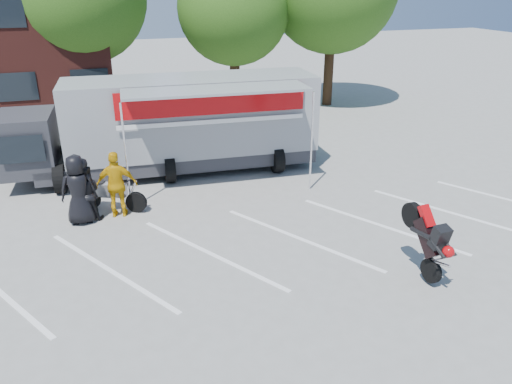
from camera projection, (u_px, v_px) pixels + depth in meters
ground at (212, 276)px, 11.37m from camera, size 100.00×100.00×0.00m
parking_bay_lines at (202, 255)px, 12.24m from camera, size 18.09×13.33×0.01m
tree_mid at (234, 8)px, 23.97m from camera, size 5.44×5.44×7.68m
transporter_truck at (181, 171)px, 17.62m from camera, size 10.51×5.58×3.25m
parked_motorcycle at (114, 210)px, 14.61m from camera, size 2.15×1.58×1.08m
stunt_bike_rider at (411, 270)px, 11.62m from camera, size 0.81×1.60×1.84m
spectator_leather_a at (78, 190)px, 13.50m from camera, size 0.99×0.67×1.96m
spectator_leather_b at (84, 190)px, 13.68m from camera, size 0.78×0.64×1.83m
spectator_leather_c at (86, 193)px, 13.75m from camera, size 0.84×0.69×1.60m
spectator_hivis at (117, 185)px, 13.91m from camera, size 1.19×0.67×1.91m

